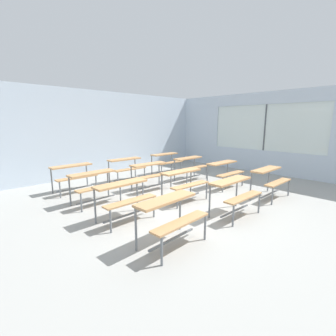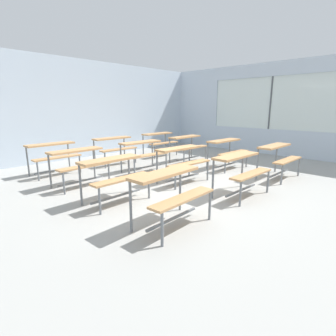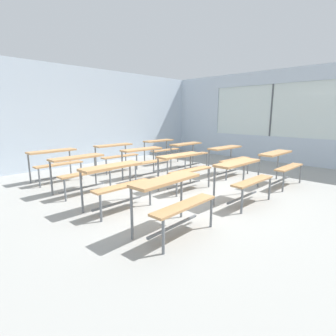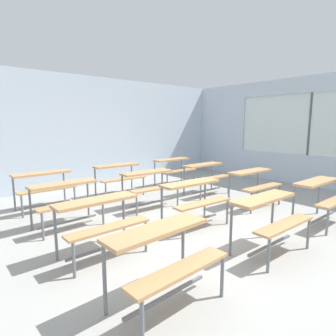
% 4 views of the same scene
% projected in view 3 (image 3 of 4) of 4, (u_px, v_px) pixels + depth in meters
% --- Properties ---
extents(ground, '(10.00, 9.00, 0.05)m').
position_uv_depth(ground, '(183.00, 196.00, 5.25)').
color(ground, '#9E9E99').
extents(wall_back, '(10.00, 0.12, 3.00)m').
position_uv_depth(wall_back, '(74.00, 117.00, 8.03)').
color(wall_back, silver).
rests_on(wall_back, ground).
extents(wall_right, '(0.12, 9.00, 3.00)m').
position_uv_depth(wall_right, '(290.00, 118.00, 8.35)').
color(wall_right, silver).
rests_on(wall_right, ground).
extents(desk_bench_r0c0, '(1.12, 0.64, 0.74)m').
position_uv_depth(desk_bench_r0c0, '(172.00, 193.00, 3.49)').
color(desk_bench_r0c0, tan).
rests_on(desk_bench_r0c0, ground).
extents(desk_bench_r0c1, '(1.11, 0.61, 0.74)m').
position_uv_depth(desk_bench_r0c1, '(242.00, 172.00, 4.71)').
color(desk_bench_r0c1, tan).
rests_on(desk_bench_r0c1, ground).
extents(desk_bench_r0c2, '(1.10, 0.60, 0.74)m').
position_uv_depth(desk_bench_r0c2, '(280.00, 160.00, 5.90)').
color(desk_bench_r0c2, tan).
rests_on(desk_bench_r0c2, ground).
extents(desk_bench_r1c0, '(1.11, 0.61, 0.74)m').
position_uv_depth(desk_bench_r1c0, '(116.00, 176.00, 4.40)').
color(desk_bench_r1c0, tan).
rests_on(desk_bench_r1c0, ground).
extents(desk_bench_r1c1, '(1.13, 0.64, 0.74)m').
position_uv_depth(desk_bench_r1c1, '(184.00, 163.00, 5.58)').
color(desk_bench_r1c1, tan).
rests_on(desk_bench_r1c1, ground).
extents(desk_bench_r1c2, '(1.12, 0.63, 0.74)m').
position_uv_depth(desk_bench_r1c2, '(228.00, 154.00, 6.84)').
color(desk_bench_r1c2, tan).
rests_on(desk_bench_r1c2, ground).
extents(desk_bench_r2c0, '(1.12, 0.63, 0.74)m').
position_uv_depth(desk_bench_r2c0, '(80.00, 166.00, 5.32)').
color(desk_bench_r2c0, tan).
rests_on(desk_bench_r2c0, ground).
extents(desk_bench_r2c1, '(1.13, 0.64, 0.74)m').
position_uv_depth(desk_bench_r2c1, '(145.00, 156.00, 6.53)').
color(desk_bench_r2c1, tan).
rests_on(desk_bench_r2c1, ground).
extents(desk_bench_r2c2, '(1.10, 0.59, 0.74)m').
position_uv_depth(desk_bench_r2c2, '(189.00, 149.00, 7.70)').
color(desk_bench_r2c2, tan).
rests_on(desk_bench_r2c2, ground).
extents(desk_bench_r3c0, '(1.11, 0.62, 0.74)m').
position_uv_depth(desk_bench_r3c0, '(55.00, 158.00, 6.22)').
color(desk_bench_r3c0, tan).
rests_on(desk_bench_r3c0, ground).
extents(desk_bench_r3c1, '(1.12, 0.62, 0.74)m').
position_uv_depth(desk_bench_r3c1, '(116.00, 151.00, 7.38)').
color(desk_bench_r3c1, tan).
rests_on(desk_bench_r3c1, ground).
extents(desk_bench_r3c2, '(1.11, 0.61, 0.74)m').
position_uv_depth(desk_bench_r3c2, '(161.00, 146.00, 8.62)').
color(desk_bench_r3c2, tan).
rests_on(desk_bench_r3c2, ground).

